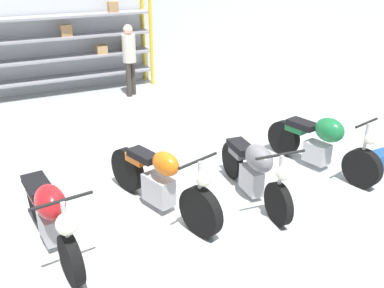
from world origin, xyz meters
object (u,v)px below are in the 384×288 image
at_px(motorcycle_grey, 254,169).
at_px(motorcycle_green, 321,143).
at_px(person_browsing, 129,55).
at_px(shelving_rack, 55,47).
at_px(toolbox, 380,160).
at_px(motorcycle_orange, 161,182).
at_px(motorcycle_red, 50,214).

distance_m(motorcycle_grey, motorcycle_green, 1.50).
bearing_deg(person_browsing, motorcycle_green, 156.70).
bearing_deg(person_browsing, shelving_rack, 20.50).
bearing_deg(shelving_rack, motorcycle_grey, -77.40).
distance_m(motorcycle_grey, person_browsing, 5.50).
height_order(motorcycle_green, person_browsing, person_browsing).
xyz_separation_m(person_browsing, toolbox, (2.28, -5.63, -0.88)).
bearing_deg(motorcycle_green, motorcycle_grey, -91.73).
bearing_deg(motorcycle_orange, motorcycle_red, -99.18).
height_order(motorcycle_grey, person_browsing, person_browsing).
xyz_separation_m(motorcycle_green, person_browsing, (-1.36, 5.20, 0.56)).
bearing_deg(motorcycle_orange, motorcycle_grey, 60.97).
bearing_deg(motorcycle_grey, motorcycle_green, 106.91).
height_order(motorcycle_orange, motorcycle_grey, motorcycle_orange).
bearing_deg(motorcycle_orange, motorcycle_green, 73.41).
relative_size(motorcycle_grey, person_browsing, 1.12).
xyz_separation_m(motorcycle_orange, motorcycle_green, (2.77, -0.02, 0.02)).
xyz_separation_m(motorcycle_red, person_browsing, (2.88, 5.35, 0.54)).
xyz_separation_m(shelving_rack, motorcycle_green, (2.91, -6.15, -0.71)).
bearing_deg(toolbox, motorcycle_grey, 176.25).
distance_m(motorcycle_red, motorcycle_orange, 1.48).
height_order(motorcycle_grey, toolbox, motorcycle_grey).
distance_m(motorcycle_green, toolbox, 1.06).
relative_size(person_browsing, toolbox, 3.91).
bearing_deg(motorcycle_red, motorcycle_orange, 91.25).
xyz_separation_m(motorcycle_red, motorcycle_green, (4.24, 0.15, -0.01)).
bearing_deg(shelving_rack, motorcycle_green, -64.65).
bearing_deg(motorcycle_grey, person_browsing, -174.79).
height_order(shelving_rack, motorcycle_red, shelving_rack).
distance_m(person_browsing, toolbox, 6.13).
height_order(motorcycle_red, person_browsing, person_browsing).
relative_size(shelving_rack, motorcycle_orange, 2.34).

